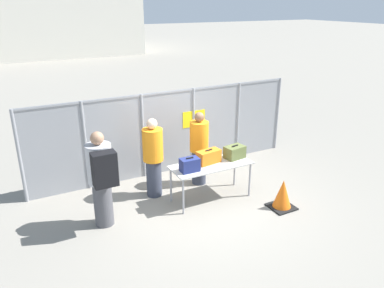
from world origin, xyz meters
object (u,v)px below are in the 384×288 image
object	(u,v)px
security_worker_far	(153,157)
inspection_table	(211,167)
traffic_cone	(283,195)
security_worker_near	(199,148)
suitcase_orange	(209,157)
suitcase_olive	(235,152)
traveler_hooded	(102,177)
suitcase_navy	(190,165)
utility_trailer	(173,133)

from	to	relation	value
security_worker_far	inspection_table	bearing A→B (deg)	145.17
security_worker_far	traffic_cone	size ratio (longest dim) A/B	2.81
traffic_cone	security_worker_near	bearing A→B (deg)	118.58
inspection_table	suitcase_orange	distance (m)	0.22
suitcase_olive	traveler_hooded	distance (m)	2.85
suitcase_orange	security_worker_near	size ratio (longest dim) A/B	0.31
suitcase_navy	traveler_hooded	bearing A→B (deg)	176.40
suitcase_navy	security_worker_near	xyz separation A→B (m)	(0.67, 0.84, -0.05)
suitcase_olive	security_worker_far	world-z (taller)	security_worker_far
traveler_hooded	suitcase_orange	bearing A→B (deg)	-11.30
security_worker_near	suitcase_olive	bearing A→B (deg)	110.01
suitcase_olive	security_worker_near	bearing A→B (deg)	124.50
traveler_hooded	utility_trailer	world-z (taller)	traveler_hooded
suitcase_olive	security_worker_far	size ratio (longest dim) A/B	0.26
suitcase_olive	traveler_hooded	world-z (taller)	traveler_hooded
inspection_table	traffic_cone	bearing A→B (deg)	-42.60
suitcase_navy	suitcase_olive	distance (m)	1.15
inspection_table	security_worker_far	xyz separation A→B (m)	(-0.99, 0.70, 0.17)
suitcase_orange	security_worker_far	xyz separation A→B (m)	(-0.98, 0.61, -0.04)
suitcase_navy	traveler_hooded	distance (m)	1.71
security_worker_near	traffic_cone	bearing A→B (deg)	104.10
security_worker_far	suitcase_navy	bearing A→B (deg)	120.26
traveler_hooded	utility_trailer	xyz separation A→B (m)	(2.83, 3.13, -0.61)
security_worker_far	utility_trailer	bearing A→B (deg)	-122.36
suitcase_olive	traveler_hooded	size ratio (longest dim) A/B	0.25
inspection_table	traveler_hooded	world-z (taller)	traveler_hooded
suitcase_olive	traffic_cone	size ratio (longest dim) A/B	0.75
security_worker_near	inspection_table	bearing A→B (deg)	65.75
suitcase_navy	security_worker_near	size ratio (longest dim) A/B	0.22
inspection_table	suitcase_olive	xyz separation A→B (m)	(0.61, 0.06, 0.20)
suitcase_navy	traveler_hooded	xyz separation A→B (m)	(-1.70, 0.11, 0.08)
inspection_table	security_worker_near	bearing A→B (deg)	80.24
suitcase_olive	utility_trailer	bearing A→B (deg)	90.36
suitcase_navy	security_worker_far	size ratio (longest dim) A/B	0.22
security_worker_far	utility_trailer	world-z (taller)	security_worker_far
utility_trailer	traffic_cone	xyz separation A→B (m)	(0.49, -4.15, -0.11)
suitcase_orange	traveler_hooded	world-z (taller)	traveler_hooded
utility_trailer	security_worker_near	bearing A→B (deg)	-100.78
utility_trailer	suitcase_navy	bearing A→B (deg)	-109.17
traveler_hooded	security_worker_far	xyz separation A→B (m)	(1.25, 0.67, -0.12)
suitcase_orange	security_worker_near	distance (m)	0.68
security_worker_far	utility_trailer	size ratio (longest dim) A/B	0.39
suitcase_navy	suitcase_orange	distance (m)	0.56
security_worker_near	traffic_cone	world-z (taller)	security_worker_near
inspection_table	traveler_hooded	bearing A→B (deg)	179.41
security_worker_near	security_worker_far	distance (m)	1.12
security_worker_near	utility_trailer	xyz separation A→B (m)	(0.46, 2.40, -0.47)
traveler_hooded	security_worker_far	bearing A→B (deg)	15.28
security_worker_far	suitcase_orange	bearing A→B (deg)	148.41
security_worker_near	security_worker_far	xyz separation A→B (m)	(-1.12, -0.06, 0.02)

